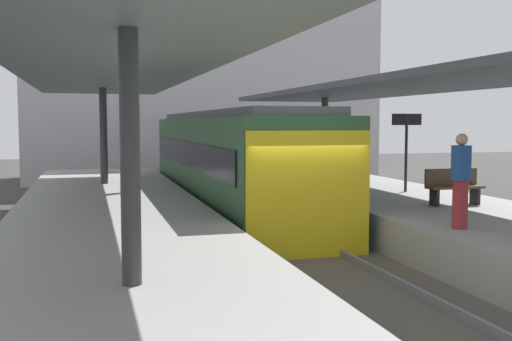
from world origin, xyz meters
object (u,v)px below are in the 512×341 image
at_px(platform_bench, 453,185).
at_px(passenger_near_bench, 133,160).
at_px(commuter_train, 229,162).
at_px(passenger_mid_platform, 461,179).
at_px(platform_sign, 406,135).

xyz_separation_m(platform_bench, passenger_near_bench, (-7.16, 4.87, 0.44)).
distance_m(commuter_train, platform_bench, 7.35).
bearing_deg(passenger_mid_platform, platform_sign, 69.83).
bearing_deg(passenger_mid_platform, commuter_train, 104.44).
xyz_separation_m(commuter_train, platform_bench, (4.09, -6.10, -0.26)).
bearing_deg(platform_bench, platform_sign, 84.02).
distance_m(platform_bench, platform_sign, 3.00).
bearing_deg(commuter_train, passenger_mid_platform, -75.56).
bearing_deg(commuter_train, platform_sign, -37.37).
relative_size(platform_bench, passenger_mid_platform, 0.80).
relative_size(commuter_train, passenger_mid_platform, 8.27).
bearing_deg(passenger_near_bench, passenger_mid_platform, -55.26).
bearing_deg(platform_bench, commuter_train, 123.85).
relative_size(platform_bench, platform_sign, 0.63).
bearing_deg(passenger_mid_platform, platform_bench, 58.26).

